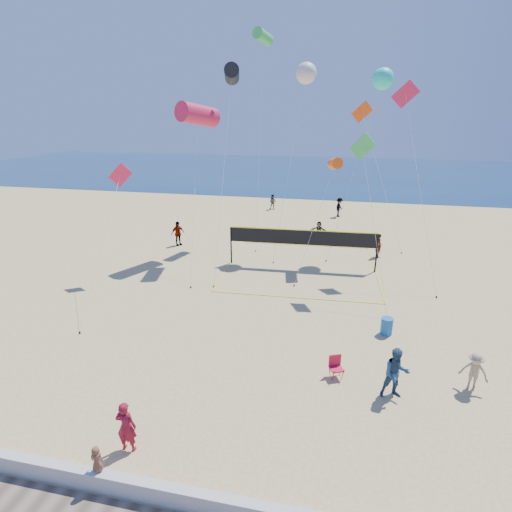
% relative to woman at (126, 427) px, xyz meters
% --- Properties ---
extents(ground, '(120.00, 120.00, 0.00)m').
position_rel_woman_xyz_m(ground, '(2.68, 1.57, -0.85)').
color(ground, '#D1BA75').
rests_on(ground, ground).
extents(ocean, '(140.00, 50.00, 0.03)m').
position_rel_woman_xyz_m(ocean, '(2.68, 63.57, -0.84)').
color(ocean, navy).
rests_on(ocean, ground).
extents(seawall, '(32.00, 0.30, 0.60)m').
position_rel_woman_xyz_m(seawall, '(2.68, -1.43, -0.55)').
color(seawall, silver).
rests_on(seawall, ground).
extents(woman, '(0.64, 0.44, 1.71)m').
position_rel_woman_xyz_m(woman, '(0.00, 0.00, 0.00)').
color(woman, maroon).
rests_on(woman, ground).
extents(toddler, '(0.39, 0.26, 0.77)m').
position_rel_woman_xyz_m(toddler, '(-0.08, -1.35, 0.13)').
color(toddler, brown).
rests_on(toddler, seawall).
extents(bystander_a, '(1.06, 0.90, 1.94)m').
position_rel_woman_xyz_m(bystander_a, '(8.11, 4.23, 0.12)').
color(bystander_a, navy).
rests_on(bystander_a, ground).
extents(bystander_b, '(1.13, 0.91, 1.53)m').
position_rel_woman_xyz_m(bystander_b, '(10.98, 5.25, -0.09)').
color(bystander_b, tan).
rests_on(bystander_b, ground).
extents(far_person_0, '(1.04, 1.17, 1.90)m').
position_rel_woman_xyz_m(far_person_0, '(-6.32, 19.04, 0.10)').
color(far_person_0, gray).
rests_on(far_person_0, ground).
extents(far_person_1, '(1.44, 0.75, 1.48)m').
position_rel_woman_xyz_m(far_person_1, '(4.17, 22.88, -0.11)').
color(far_person_1, gray).
rests_on(far_person_1, ground).
extents(far_person_2, '(0.55, 0.70, 1.71)m').
position_rel_woman_xyz_m(far_person_2, '(8.59, 19.49, 0.00)').
color(far_person_2, gray).
rests_on(far_person_2, ground).
extents(far_person_3, '(0.78, 0.61, 1.59)m').
position_rel_woman_xyz_m(far_person_3, '(-1.29, 32.63, -0.06)').
color(far_person_3, gray).
rests_on(far_person_3, ground).
extents(far_person_4, '(1.04, 1.36, 1.86)m').
position_rel_woman_xyz_m(far_person_4, '(5.63, 30.91, 0.08)').
color(far_person_4, gray).
rests_on(far_person_4, ground).
extents(camp_chair, '(0.62, 0.72, 1.00)m').
position_rel_woman_xyz_m(camp_chair, '(6.03, 4.95, -0.35)').
color(camp_chair, red).
rests_on(camp_chair, ground).
extents(trash_barrel, '(0.69, 0.69, 0.81)m').
position_rel_woman_xyz_m(trash_barrel, '(8.24, 8.68, -0.45)').
color(trash_barrel, '#1959A6').
rests_on(trash_barrel, ground).
extents(volleyball_net, '(10.11, 9.97, 2.59)m').
position_rel_woman_xyz_m(volleyball_net, '(3.48, 16.36, 0.94)').
color(volleyball_net, black).
rests_on(volleyball_net, ground).
extents(kite_0, '(2.70, 8.14, 10.41)m').
position_rel_woman_xyz_m(kite_0, '(-3.88, 18.05, 8.70)').
color(kite_0, '#C51C43').
rests_on(kite_0, ground).
extents(kite_1, '(1.49, 7.88, 12.64)m').
position_rel_woman_xyz_m(kite_1, '(-1.67, 18.65, 11.16)').
color(kite_1, black).
rests_on(kite_1, ground).
extents(kite_2, '(2.39, 5.33, 7.12)m').
position_rel_woman_xyz_m(kite_2, '(5.23, 17.58, 5.80)').
color(kite_2, '#F15011').
rests_on(kite_2, ground).
extents(kite_3, '(2.04, 7.33, 6.98)m').
position_rel_woman_xyz_m(kite_3, '(-6.83, 12.35, 4.99)').
color(kite_3, '#F52249').
rests_on(kite_3, ground).
extents(kite_4, '(2.48, 4.46, 8.71)m').
position_rel_woman_xyz_m(kite_4, '(6.79, 13.93, 6.62)').
color(kite_4, green).
rests_on(kite_4, ground).
extents(kite_5, '(3.17, 4.73, 11.48)m').
position_rel_woman_xyz_m(kite_5, '(9.14, 17.52, 9.15)').
color(kite_5, '#D61F4A').
rests_on(kite_5, ground).
extents(kite_6, '(2.30, 5.06, 12.86)m').
position_rel_woman_xyz_m(kite_6, '(2.88, 20.82, 11.31)').
color(kite_6, silver).
rests_on(kite_6, ground).
extents(kite_7, '(3.78, 4.54, 12.49)m').
position_rel_woman_xyz_m(kite_7, '(7.89, 21.43, 10.93)').
color(kite_7, '#21E0CA').
rests_on(kite_7, ground).
extents(kite_8, '(1.31, 5.78, 15.41)m').
position_rel_woman_xyz_m(kite_8, '(-0.61, 23.49, 13.99)').
color(kite_8, green).
rests_on(kite_8, ground).
extents(kite_9, '(4.37, 6.16, 10.63)m').
position_rel_woman_xyz_m(kite_9, '(7.09, 26.25, 8.38)').
color(kite_9, '#F15011').
rests_on(kite_9, ground).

